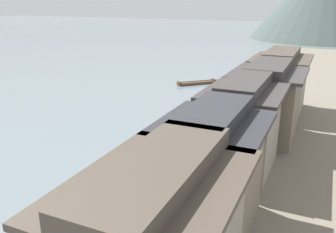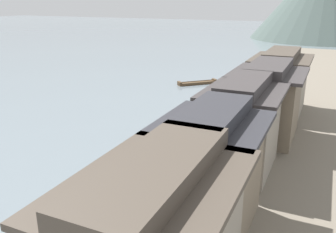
{
  "view_description": "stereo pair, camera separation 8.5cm",
  "coord_description": "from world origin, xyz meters",
  "px_view_note": "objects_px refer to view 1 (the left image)",
  "views": [
    {
      "loc": [
        13.89,
        -4.87,
        11.52
      ],
      "look_at": [
        1.77,
        21.84,
        1.85
      ],
      "focal_mm": 38.12,
      "sensor_mm": 36.0,
      "label": 1
    },
    {
      "loc": [
        13.97,
        -4.83,
        11.52
      ],
      "look_at": [
        1.77,
        21.84,
        1.85
      ],
      "focal_mm": 38.12,
      "sensor_mm": 36.0,
      "label": 2
    }
  ],
  "objects_px": {
    "boat_moored_nearest": "(178,149)",
    "boat_moored_third": "(216,119)",
    "mooring_post_dock_mid": "(193,164)",
    "boat_moored_second": "(240,95)",
    "boat_moored_far": "(197,83)",
    "house_waterfront_second": "(211,168)",
    "mooring_post_dock_far": "(227,125)",
    "house_waterfront_narrow": "(266,101)",
    "house_waterfront_far": "(279,82)",
    "boat_midriver_drifting": "(259,74)",
    "house_waterfront_tall": "(242,126)",
    "boat_upstream_distant": "(254,85)"
  },
  "relations": [
    {
      "from": "boat_moored_nearest",
      "to": "boat_moored_third",
      "type": "xyz_separation_m",
      "value": [
        0.45,
        8.53,
        0.01
      ]
    },
    {
      "from": "mooring_post_dock_mid",
      "to": "boat_moored_nearest",
      "type": "bearing_deg",
      "value": 124.53
    },
    {
      "from": "boat_moored_second",
      "to": "boat_moored_far",
      "type": "bearing_deg",
      "value": 148.94
    },
    {
      "from": "house_waterfront_second",
      "to": "mooring_post_dock_far",
      "type": "relative_size",
      "value": 6.2
    },
    {
      "from": "boat_moored_third",
      "to": "house_waterfront_narrow",
      "type": "distance_m",
      "value": 7.59
    },
    {
      "from": "house_waterfront_second",
      "to": "house_waterfront_far",
      "type": "relative_size",
      "value": 0.81
    },
    {
      "from": "house_waterfront_far",
      "to": "mooring_post_dock_far",
      "type": "relative_size",
      "value": 7.66
    },
    {
      "from": "boat_midriver_drifting",
      "to": "house_waterfront_narrow",
      "type": "xyz_separation_m",
      "value": [
        5.53,
        -27.74,
        3.36
      ]
    },
    {
      "from": "house_waterfront_second",
      "to": "mooring_post_dock_far",
      "type": "height_order",
      "value": "house_waterfront_second"
    },
    {
      "from": "boat_moored_nearest",
      "to": "house_waterfront_tall",
      "type": "bearing_deg",
      "value": -21.98
    },
    {
      "from": "boat_moored_third",
      "to": "boat_upstream_distant",
      "type": "xyz_separation_m",
      "value": [
        0.57,
        15.9,
        0.03
      ]
    },
    {
      "from": "mooring_post_dock_far",
      "to": "boat_upstream_distant",
      "type": "bearing_deg",
      "value": 94.83
    },
    {
      "from": "boat_moored_second",
      "to": "boat_moored_far",
      "type": "height_order",
      "value": "boat_moored_second"
    },
    {
      "from": "house_waterfront_narrow",
      "to": "mooring_post_dock_far",
      "type": "height_order",
      "value": "house_waterfront_narrow"
    },
    {
      "from": "boat_moored_nearest",
      "to": "house_waterfront_far",
      "type": "distance_m",
      "value": 14.07
    },
    {
      "from": "boat_moored_second",
      "to": "boat_midriver_drifting",
      "type": "height_order",
      "value": "boat_midriver_drifting"
    },
    {
      "from": "boat_moored_nearest",
      "to": "boat_moored_far",
      "type": "xyz_separation_m",
      "value": [
        -6.69,
        22.66,
        0.05
      ]
    },
    {
      "from": "boat_upstream_distant",
      "to": "house_waterfront_far",
      "type": "relative_size",
      "value": 0.77
    },
    {
      "from": "boat_moored_third",
      "to": "mooring_post_dock_mid",
      "type": "height_order",
      "value": "mooring_post_dock_mid"
    },
    {
      "from": "boat_upstream_distant",
      "to": "house_waterfront_second",
      "type": "relative_size",
      "value": 0.95
    },
    {
      "from": "boat_upstream_distant",
      "to": "house_waterfront_tall",
      "type": "distance_m",
      "value": 27.22
    },
    {
      "from": "boat_midriver_drifting",
      "to": "house_waterfront_tall",
      "type": "distance_m",
      "value": 34.96
    },
    {
      "from": "boat_moored_third",
      "to": "mooring_post_dock_far",
      "type": "height_order",
      "value": "mooring_post_dock_far"
    },
    {
      "from": "boat_moored_second",
      "to": "mooring_post_dock_mid",
      "type": "xyz_separation_m",
      "value": [
        2.19,
        -22.26,
        0.85
      ]
    },
    {
      "from": "house_waterfront_tall",
      "to": "mooring_post_dock_far",
      "type": "xyz_separation_m",
      "value": [
        -2.72,
        6.51,
        -2.52
      ]
    },
    {
      "from": "boat_moored_second",
      "to": "house_waterfront_tall",
      "type": "height_order",
      "value": "house_waterfront_tall"
    },
    {
      "from": "boat_midriver_drifting",
      "to": "house_waterfront_far",
      "type": "bearing_deg",
      "value": -74.58
    },
    {
      "from": "boat_moored_second",
      "to": "house_waterfront_far",
      "type": "xyz_separation_m",
      "value": [
        5.24,
        -5.96,
        3.4
      ]
    },
    {
      "from": "boat_moored_third",
      "to": "boat_midriver_drifting",
      "type": "height_order",
      "value": "boat_midriver_drifting"
    },
    {
      "from": "mooring_post_dock_mid",
      "to": "boat_upstream_distant",
      "type": "bearing_deg",
      "value": 93.42
    },
    {
      "from": "boat_moored_nearest",
      "to": "boat_moored_far",
      "type": "relative_size",
      "value": 1.07
    },
    {
      "from": "house_waterfront_far",
      "to": "boat_moored_third",
      "type": "bearing_deg",
      "value": -144.34
    },
    {
      "from": "house_waterfront_second",
      "to": "boat_moored_third",
      "type": "bearing_deg",
      "value": 106.03
    },
    {
      "from": "house_waterfront_tall",
      "to": "house_waterfront_far",
      "type": "distance_m",
      "value": 14.55
    },
    {
      "from": "house_waterfront_tall",
      "to": "house_waterfront_far",
      "type": "relative_size",
      "value": 0.86
    },
    {
      "from": "boat_moored_far",
      "to": "house_waterfront_second",
      "type": "distance_m",
      "value": 34.14
    },
    {
      "from": "house_waterfront_far",
      "to": "boat_moored_second",
      "type": "bearing_deg",
      "value": 131.32
    },
    {
      "from": "boat_moored_nearest",
      "to": "boat_moored_third",
      "type": "bearing_deg",
      "value": 86.95
    },
    {
      "from": "boat_moored_second",
      "to": "mooring_post_dock_far",
      "type": "height_order",
      "value": "mooring_post_dock_far"
    },
    {
      "from": "boat_upstream_distant",
      "to": "house_waterfront_second",
      "type": "distance_m",
      "value": 33.95
    },
    {
      "from": "boat_moored_third",
      "to": "mooring_post_dock_far",
      "type": "distance_m",
      "value": 4.89
    },
    {
      "from": "house_waterfront_narrow",
      "to": "mooring_post_dock_mid",
      "type": "bearing_deg",
      "value": -110.22
    },
    {
      "from": "boat_moored_third",
      "to": "house_waterfront_far",
      "type": "relative_size",
      "value": 0.71
    },
    {
      "from": "house_waterfront_second",
      "to": "house_waterfront_narrow",
      "type": "xyz_separation_m",
      "value": [
        0.33,
        13.51,
        -0.01
      ]
    },
    {
      "from": "boat_moored_far",
      "to": "mooring_post_dock_far",
      "type": "xyz_separation_m",
      "value": [
        9.42,
        -18.35,
        0.94
      ]
    },
    {
      "from": "mooring_post_dock_mid",
      "to": "house_waterfront_tall",
      "type": "bearing_deg",
      "value": 32.85
    },
    {
      "from": "house_waterfront_tall",
      "to": "mooring_post_dock_far",
      "type": "relative_size",
      "value": 6.56
    },
    {
      "from": "house_waterfront_narrow",
      "to": "house_waterfront_second",
      "type": "bearing_deg",
      "value": -91.38
    },
    {
      "from": "boat_moored_far",
      "to": "boat_midriver_drifting",
      "type": "bearing_deg",
      "value": 53.81
    },
    {
      "from": "boat_moored_second",
      "to": "boat_midriver_drifting",
      "type": "relative_size",
      "value": 1.0
    }
  ]
}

